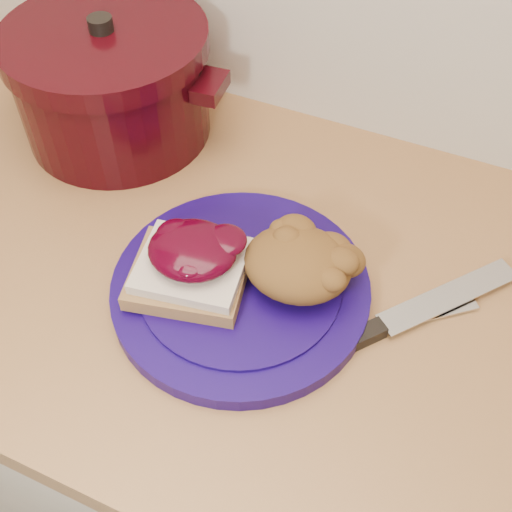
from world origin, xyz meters
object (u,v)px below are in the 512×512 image
at_px(plate, 241,289).
at_px(dutch_oven, 112,82).
at_px(chef_knife, 371,332).
at_px(butter_knife, 400,322).
at_px(pepper_grinder, 111,64).

distance_m(plate, dutch_oven, 0.35).
relative_size(chef_knife, butter_knife, 1.29).
distance_m(plate, pepper_grinder, 0.42).
relative_size(butter_knife, dutch_oven, 0.57).
distance_m(chef_knife, pepper_grinder, 0.54).
bearing_deg(dutch_oven, pepper_grinder, 125.63).
height_order(butter_knife, pepper_grinder, pepper_grinder).
distance_m(plate, butter_knife, 0.18).
bearing_deg(pepper_grinder, chef_knife, -27.91).
distance_m(butter_knife, dutch_oven, 0.49).
bearing_deg(chef_knife, dutch_oven, 104.93).
bearing_deg(plate, chef_knife, 2.07).
xyz_separation_m(chef_knife, pepper_grinder, (-0.47, 0.25, 0.05)).
bearing_deg(pepper_grinder, plate, -38.47).
relative_size(plate, dutch_oven, 0.90).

